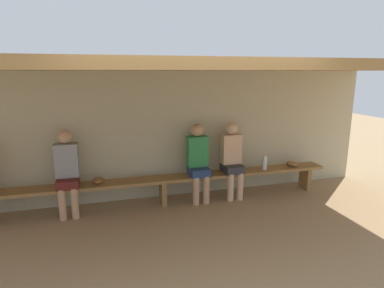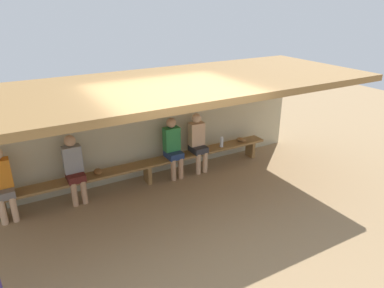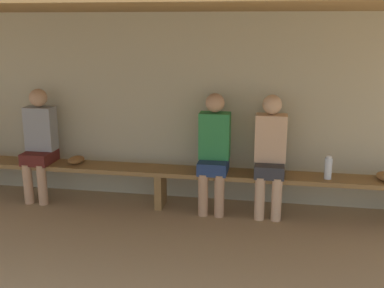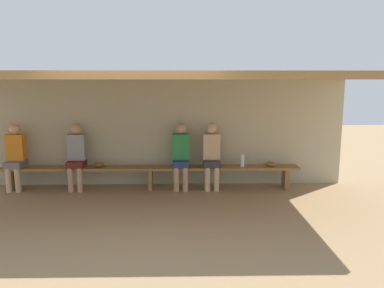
% 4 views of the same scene
% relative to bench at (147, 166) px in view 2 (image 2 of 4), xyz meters
% --- Properties ---
extents(ground_plane, '(24.00, 24.00, 0.00)m').
position_rel_bench_xyz_m(ground_plane, '(0.00, -1.55, -0.39)').
color(ground_plane, '#9E7F59').
extents(back_wall, '(8.00, 0.20, 2.20)m').
position_rel_bench_xyz_m(back_wall, '(0.00, 0.45, 0.71)').
color(back_wall, '#B7AD8C').
rests_on(back_wall, ground).
extents(dugout_roof, '(8.00, 2.80, 0.12)m').
position_rel_bench_xyz_m(dugout_roof, '(0.00, -0.85, 1.87)').
color(dugout_roof, olive).
rests_on(dugout_roof, back_wall).
extents(bench, '(6.00, 0.36, 0.46)m').
position_rel_bench_xyz_m(bench, '(0.00, 0.00, 0.00)').
color(bench, olive).
rests_on(bench, ground).
extents(player_in_blue, '(0.34, 0.42, 1.34)m').
position_rel_bench_xyz_m(player_in_blue, '(1.24, 0.00, 0.34)').
color(player_in_blue, '#333338').
rests_on(player_in_blue, ground).
extents(player_with_sunglasses, '(0.34, 0.42, 1.34)m').
position_rel_bench_xyz_m(player_with_sunglasses, '(-1.47, 0.00, 0.34)').
color(player_with_sunglasses, '#591E19').
rests_on(player_with_sunglasses, ground).
extents(player_middle, '(0.34, 0.42, 1.34)m').
position_rel_bench_xyz_m(player_middle, '(0.62, 0.00, 0.34)').
color(player_middle, navy).
rests_on(player_middle, ground).
extents(player_near_post, '(0.34, 0.42, 1.34)m').
position_rel_bench_xyz_m(player_near_post, '(-2.69, 0.00, 0.34)').
color(player_near_post, slate).
rests_on(player_near_post, ground).
extents(water_bottle_clear, '(0.08, 0.08, 0.25)m').
position_rel_bench_xyz_m(water_bottle_clear, '(1.85, -0.04, 0.19)').
color(water_bottle_clear, silver).
rests_on(water_bottle_clear, bench).
extents(baseball_glove_dark_brown, '(0.20, 0.26, 0.09)m').
position_rel_bench_xyz_m(baseball_glove_dark_brown, '(-1.03, 0.02, 0.12)').
color(baseball_glove_dark_brown, brown).
rests_on(baseball_glove_dark_brown, bench).
extents(baseball_glove_tan, '(0.25, 0.29, 0.09)m').
position_rel_bench_xyz_m(baseball_glove_tan, '(2.45, 0.00, 0.12)').
color(baseball_glove_tan, olive).
rests_on(baseball_glove_tan, bench).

